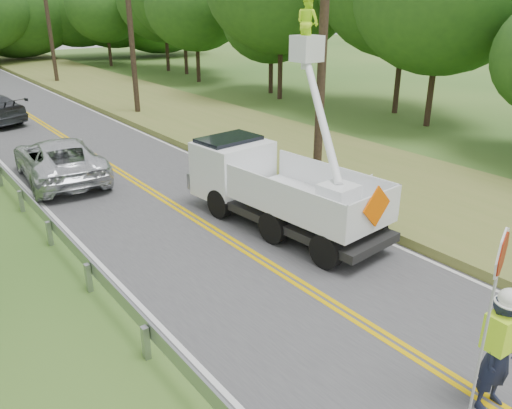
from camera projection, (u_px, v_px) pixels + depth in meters
ground at (460, 385)px, 8.97m from camera, size 140.00×140.00×0.00m
road at (130, 178)px, 19.32m from camera, size 7.20×96.00×0.03m
guardrail at (8, 179)px, 17.54m from camera, size 0.18×48.00×0.77m
utility_poles at (196, 25)px, 22.37m from camera, size 1.60×43.30×10.00m
tall_grass_verge at (274, 145)px, 23.23m from camera, size 7.00×96.00×0.30m
flagger at (500, 346)px, 8.05m from camera, size 1.23×0.54×3.36m
bucket_truck at (267, 171)px, 15.40m from camera, size 4.27×6.69×6.45m
suv_silver at (59, 159)px, 18.87m from camera, size 3.12×5.87×1.57m
yard_sign at (369, 181)px, 17.50m from camera, size 0.47×0.15×0.70m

